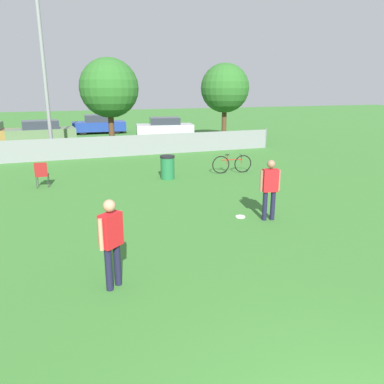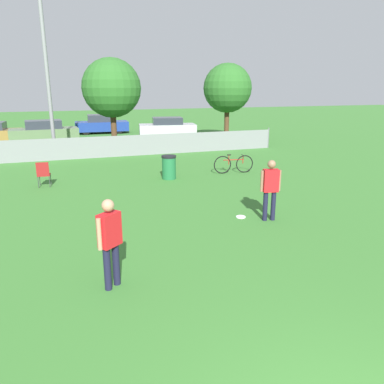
% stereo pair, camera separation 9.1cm
% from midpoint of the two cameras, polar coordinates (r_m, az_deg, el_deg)
% --- Properties ---
extents(fence_backline, '(18.46, 0.07, 1.21)m').
position_cam_midpoint_polar(fence_backline, '(20.16, -12.21, 6.78)').
color(fence_backline, gray).
rests_on(fence_backline, ground_plane).
extents(light_pole, '(0.90, 0.36, 9.44)m').
position_cam_midpoint_polar(light_pole, '(21.48, -22.06, 19.82)').
color(light_pole, gray).
rests_on(light_pole, ground_plane).
extents(tree_near_pole, '(3.21, 3.21, 5.11)m').
position_cam_midpoint_polar(tree_near_pole, '(21.66, -12.64, 15.18)').
color(tree_near_pole, '#4C331E').
rests_on(tree_near_pole, ground_plane).
extents(tree_far_right, '(3.17, 3.17, 5.07)m').
position_cam_midpoint_polar(tree_far_right, '(25.54, 4.92, 15.47)').
color(tree_far_right, '#4C331E').
rests_on(tree_far_right, ground_plane).
extents(player_defender_red, '(0.46, 0.43, 1.69)m').
position_cam_midpoint_polar(player_defender_red, '(6.86, -12.57, -6.81)').
color(player_defender_red, '#191933').
rests_on(player_defender_red, ground_plane).
extents(player_thrower_red, '(0.56, 0.30, 1.69)m').
position_cam_midpoint_polar(player_thrower_red, '(10.35, 11.54, 0.95)').
color(player_thrower_red, '#191933').
rests_on(player_thrower_red, ground_plane).
extents(frisbee_disc, '(0.28, 0.28, 0.03)m').
position_cam_midpoint_polar(frisbee_disc, '(10.72, 7.14, -3.75)').
color(frisbee_disc, white).
rests_on(frisbee_disc, ground_plane).
extents(folding_chair_sideline, '(0.47, 0.48, 0.94)m').
position_cam_midpoint_polar(folding_chair_sideline, '(14.73, -22.11, 2.67)').
color(folding_chair_sideline, '#333338').
rests_on(folding_chair_sideline, ground_plane).
extents(bicycle_sideline, '(1.73, 0.44, 0.81)m').
position_cam_midpoint_polar(bicycle_sideline, '(16.09, 5.95, 4.27)').
color(bicycle_sideline, black).
rests_on(bicycle_sideline, ground_plane).
extents(trash_bin, '(0.58, 0.58, 0.94)m').
position_cam_midpoint_polar(trash_bin, '(14.99, -3.93, 3.80)').
color(trash_bin, '#1E6638').
rests_on(trash_bin, ground_plane).
extents(parked_car_olive, '(4.40, 1.99, 1.44)m').
position_cam_midpoint_polar(parked_car_olive, '(26.97, -22.10, 8.49)').
color(parked_car_olive, black).
rests_on(parked_car_olive, ground_plane).
extents(parked_car_blue, '(4.14, 2.00, 1.46)m').
position_cam_midpoint_polar(parked_car_blue, '(30.99, -14.09, 9.97)').
color(parked_car_blue, black).
rests_on(parked_car_blue, ground_plane).
extents(parked_car_silver, '(4.40, 2.47, 1.38)m').
position_cam_midpoint_polar(parked_car_silver, '(28.37, -4.27, 9.85)').
color(parked_car_silver, black).
rests_on(parked_car_silver, ground_plane).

